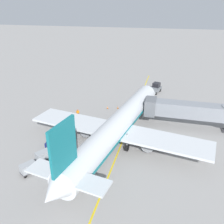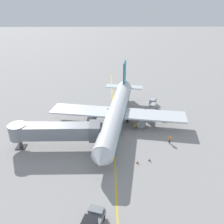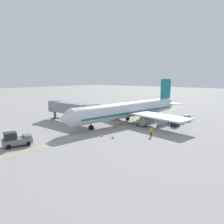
# 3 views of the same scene
# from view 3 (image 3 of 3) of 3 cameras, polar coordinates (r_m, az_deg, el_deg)

# --- Properties ---
(ground_plane) EXTENTS (400.00, 400.00, 0.00)m
(ground_plane) POSITION_cam_3_polar(r_m,az_deg,el_deg) (50.24, 2.92, -3.16)
(ground_plane) COLOR gray
(gate_lead_in_line) EXTENTS (0.24, 80.00, 0.01)m
(gate_lead_in_line) POSITION_cam_3_polar(r_m,az_deg,el_deg) (50.23, 2.92, -3.15)
(gate_lead_in_line) COLOR gold
(gate_lead_in_line) RESTS_ON ground
(parked_airliner) EXTENTS (30.45, 37.23, 10.63)m
(parked_airliner) POSITION_cam_3_polar(r_m,az_deg,el_deg) (50.70, 4.85, 0.60)
(parked_airliner) COLOR silver
(parked_airliner) RESTS_ON ground
(jet_bridge) EXTENTS (16.85, 3.50, 4.98)m
(jet_bridge) POSITION_cam_3_polar(r_m,az_deg,el_deg) (52.33, -11.31, 1.03)
(jet_bridge) COLOR gray
(jet_bridge) RESTS_ON ground
(pushback_tractor) EXTENTS (3.37, 4.85, 2.40)m
(pushback_tractor) POSITION_cam_3_polar(r_m,az_deg,el_deg) (36.93, -25.00, -6.92)
(pushback_tractor) COLOR slate
(pushback_tractor) RESTS_ON ground
(baggage_tug_lead) EXTENTS (1.35, 2.54, 1.62)m
(baggage_tug_lead) POSITION_cam_3_polar(r_m,az_deg,el_deg) (49.40, 17.11, -2.94)
(baggage_tug_lead) COLOR navy
(baggage_tug_lead) RESTS_ON ground
(baggage_cart_front) EXTENTS (2.25, 2.83, 1.58)m
(baggage_cart_front) POSITION_cam_3_polar(r_m,az_deg,el_deg) (51.28, 16.44, -2.19)
(baggage_cart_front) COLOR #4C4C51
(baggage_cart_front) RESTS_ON ground
(baggage_cart_second_in_train) EXTENTS (2.25, 2.83, 1.58)m
(baggage_cart_second_in_train) POSITION_cam_3_polar(r_m,az_deg,el_deg) (53.48, 18.06, -1.80)
(baggage_cart_second_in_train) COLOR #4C4C51
(baggage_cart_second_in_train) RESTS_ON ground
(baggage_cart_third_in_train) EXTENTS (2.25, 2.83, 1.58)m
(baggage_cart_third_in_train) POSITION_cam_3_polar(r_m,az_deg,el_deg) (56.18, 19.71, -1.37)
(baggage_cart_third_in_train) COLOR #4C4C51
(baggage_cart_third_in_train) RESTS_ON ground
(ground_crew_wing_walker) EXTENTS (0.26, 0.73, 1.69)m
(ground_crew_wing_walker) POSITION_cam_3_polar(r_m,az_deg,el_deg) (47.07, 6.96, -2.89)
(ground_crew_wing_walker) COLOR #232328
(ground_crew_wing_walker) RESTS_ON ground
(ground_crew_loader) EXTENTS (0.65, 0.48, 1.69)m
(ground_crew_loader) POSITION_cam_3_polar(r_m,az_deg,el_deg) (39.67, 10.75, -5.31)
(ground_crew_loader) COLOR #232328
(ground_crew_loader) RESTS_ON ground
(ground_crew_marshaller) EXTENTS (0.54, 0.60, 1.69)m
(ground_crew_marshaller) POSITION_cam_3_polar(r_m,az_deg,el_deg) (47.73, 9.52, -2.78)
(ground_crew_marshaller) COLOR #232328
(ground_crew_marshaller) RESTS_ON ground
(safety_cone_nose_left) EXTENTS (0.36, 0.36, 0.59)m
(safety_cone_nose_left) POSITION_cam_3_polar(r_m,az_deg,el_deg) (38.92, -2.90, -6.46)
(safety_cone_nose_left) COLOR black
(safety_cone_nose_left) RESTS_ON ground
(safety_cone_nose_right) EXTENTS (0.36, 0.36, 0.59)m
(safety_cone_nose_right) POSITION_cam_3_polar(r_m,az_deg,el_deg) (37.98, 0.20, -6.85)
(safety_cone_nose_right) COLOR black
(safety_cone_nose_right) RESTS_ON ground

